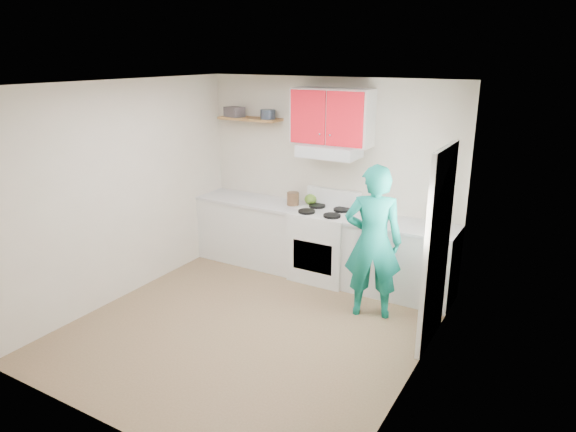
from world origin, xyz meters
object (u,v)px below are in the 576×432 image
Objects in this scene: kettle at (311,199)px; crock at (293,199)px; tin at (268,114)px; stove at (324,245)px; person at (373,242)px.

kettle is 0.86× the size of crock.
tin reaches higher than kettle.
stove is at bearing -9.31° from tin.
person is at bearing -23.29° from tin.
stove is at bearing -7.50° from crock.
tin reaches higher than crock.
person is at bearing -26.61° from crock.
stove is 4.51× the size of tin.
crock is at bearing -128.72° from kettle.
kettle is (-0.31, 0.21, 0.53)m from stove.
tin is at bearing 168.62° from crock.
kettle is at bearing -54.30° from person.
crock reaches higher than stove.
stove is 1.20m from person.
crock is at bearing 172.50° from stove.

